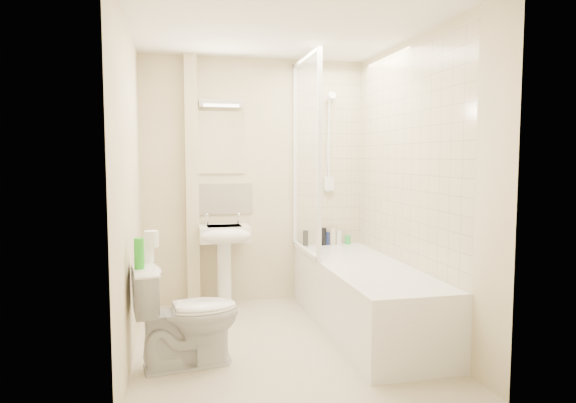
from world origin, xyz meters
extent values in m
plane|color=beige|center=(0.00, 0.00, 0.00)|extent=(2.50, 2.50, 0.00)
cube|color=beige|center=(0.00, 1.25, 1.20)|extent=(2.20, 0.02, 2.40)
cube|color=beige|center=(-1.10, 0.00, 1.20)|extent=(0.02, 2.50, 2.40)
cube|color=beige|center=(1.10, 0.00, 1.20)|extent=(0.02, 2.50, 2.40)
cube|color=white|center=(0.00, 0.00, 2.40)|extent=(2.20, 2.50, 0.02)
cube|color=beige|center=(0.75, 1.24, 1.42)|extent=(0.70, 0.01, 1.75)
cube|color=beige|center=(1.09, 0.20, 1.42)|extent=(0.01, 2.10, 1.75)
cube|color=beige|center=(-0.62, 1.19, 1.20)|extent=(0.12, 0.12, 2.40)
cube|color=beige|center=(-0.33, 1.24, 1.03)|extent=(0.60, 0.02, 0.30)
cube|color=white|center=(-0.33, 1.24, 1.58)|extent=(0.46, 0.01, 0.60)
cube|color=silver|center=(-0.33, 1.22, 1.95)|extent=(0.42, 0.07, 0.07)
cube|color=white|center=(0.75, 0.20, 0.28)|extent=(0.70, 2.10, 0.55)
cube|color=white|center=(0.75, 0.20, 0.49)|extent=(0.56, 1.96, 0.05)
cube|color=white|center=(0.40, 0.80, 1.45)|extent=(0.01, 0.90, 1.80)
cube|color=white|center=(0.40, 1.23, 1.45)|extent=(0.04, 0.04, 1.80)
cube|color=white|center=(0.40, 0.35, 1.45)|extent=(0.04, 0.04, 1.80)
cube|color=white|center=(0.40, 0.80, 2.33)|extent=(0.04, 0.90, 0.04)
cube|color=white|center=(0.40, 0.80, 0.57)|extent=(0.04, 0.90, 0.03)
cylinder|color=white|center=(0.75, 1.22, 1.55)|extent=(0.02, 0.02, 0.90)
cylinder|color=white|center=(0.75, 1.22, 1.10)|extent=(0.05, 0.05, 0.02)
cylinder|color=white|center=(0.75, 1.22, 2.00)|extent=(0.05, 0.05, 0.02)
cylinder|color=white|center=(0.75, 1.15, 2.03)|extent=(0.08, 0.11, 0.11)
cube|color=white|center=(0.75, 1.21, 1.17)|extent=(0.10, 0.05, 0.14)
cylinder|color=white|center=(0.73, 1.19, 1.60)|extent=(0.01, 0.13, 0.84)
cylinder|color=white|center=(-0.33, 1.08, 0.31)|extent=(0.13, 0.13, 0.63)
cube|color=white|center=(-0.33, 1.05, 0.72)|extent=(0.47, 0.36, 0.14)
ellipsoid|color=white|center=(-0.33, 0.88, 0.72)|extent=(0.47, 0.20, 0.14)
cube|color=silver|center=(-0.33, 1.05, 0.77)|extent=(0.32, 0.23, 0.04)
cylinder|color=white|center=(-0.49, 1.16, 0.84)|extent=(0.03, 0.03, 0.10)
cylinder|color=white|center=(-0.18, 1.16, 0.84)|extent=(0.03, 0.03, 0.10)
sphere|color=white|center=(-0.49, 1.16, 0.89)|extent=(0.04, 0.04, 0.04)
sphere|color=white|center=(-0.18, 1.16, 0.89)|extent=(0.04, 0.04, 0.04)
cylinder|color=black|center=(0.49, 1.16, 0.63)|extent=(0.05, 0.05, 0.15)
cylinder|color=black|center=(0.68, 1.16, 0.64)|extent=(0.07, 0.07, 0.18)
cylinder|color=#121E51|center=(0.72, 1.16, 0.61)|extent=(0.05, 0.05, 0.13)
cylinder|color=beige|center=(0.78, 1.16, 0.63)|extent=(0.06, 0.06, 0.16)
cylinder|color=silver|center=(0.85, 1.16, 0.62)|extent=(0.06, 0.06, 0.14)
cylinder|color=green|center=(0.94, 1.16, 0.59)|extent=(0.06, 0.06, 0.09)
imported|color=white|center=(-0.72, -0.26, 0.36)|extent=(0.59, 0.81, 0.72)
cylinder|color=white|center=(-0.99, -0.19, 0.78)|extent=(0.10, 0.10, 0.11)
cylinder|color=white|center=(-0.95, -0.20, 0.89)|extent=(0.10, 0.10, 0.11)
cylinder|color=green|center=(-1.02, -0.40, 0.82)|extent=(0.06, 0.06, 0.20)
camera|label=1|loc=(-0.79, -3.78, 1.44)|focal=32.00mm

